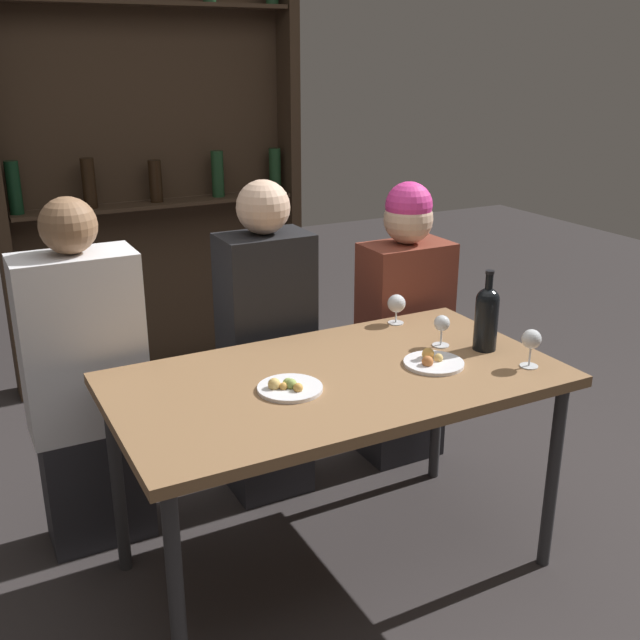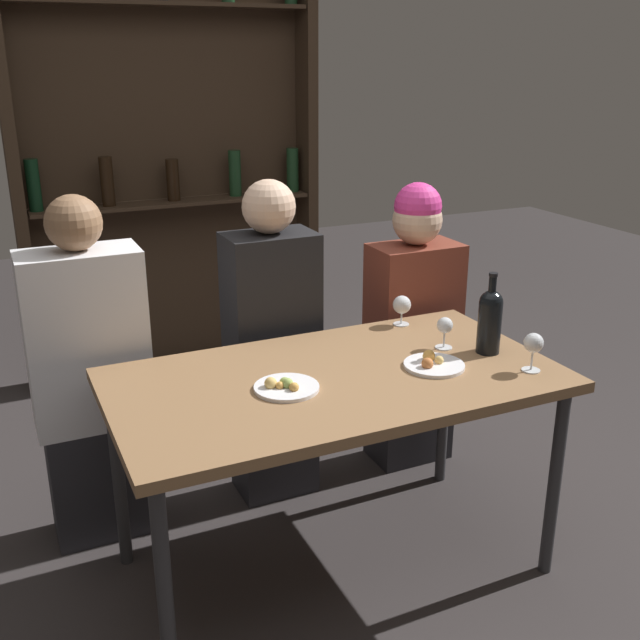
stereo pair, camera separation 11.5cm
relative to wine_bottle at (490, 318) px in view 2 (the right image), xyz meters
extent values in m
plane|color=#332D2D|center=(-0.56, 0.04, -0.86)|extent=(10.00, 10.00, 0.00)
cube|color=olive|center=(-0.56, 0.04, -0.14)|extent=(1.44, 0.78, 0.04)
cylinder|color=#2D2D30|center=(-1.22, -0.29, -0.51)|extent=(0.04, 0.04, 0.70)
cylinder|color=#2D2D30|center=(0.10, -0.29, -0.51)|extent=(0.04, 0.04, 0.70)
cylinder|color=#2D2D30|center=(-1.22, 0.37, -0.51)|extent=(0.04, 0.04, 0.70)
cylinder|color=#2D2D30|center=(0.10, 0.37, -0.51)|extent=(0.04, 0.04, 0.70)
cube|color=#38281C|center=(-0.56, 2.14, 0.19)|extent=(1.57, 0.02, 2.09)
cube|color=#38281C|center=(-1.35, 2.04, 0.19)|extent=(0.06, 0.18, 2.09)
cube|color=#38281C|center=(0.22, 2.04, 0.19)|extent=(0.06, 0.18, 2.09)
cube|color=#38281C|center=(-0.56, 2.04, 0.09)|extent=(1.49, 0.18, 0.02)
cylinder|color=black|center=(-1.26, 2.05, 0.23)|extent=(0.07, 0.07, 0.26)
cylinder|color=black|center=(-0.91, 2.03, 0.23)|extent=(0.07, 0.07, 0.25)
cylinder|color=black|center=(-0.57, 2.04, 0.21)|extent=(0.07, 0.07, 0.22)
cylinder|color=#19381E|center=(-0.21, 2.04, 0.23)|extent=(0.07, 0.07, 0.25)
cylinder|color=#19381E|center=(0.13, 2.04, 0.23)|extent=(0.07, 0.07, 0.24)
cube|color=#38281C|center=(-0.56, 2.04, 1.08)|extent=(1.49, 0.18, 0.02)
cylinder|color=black|center=(0.00, 0.00, -0.03)|extent=(0.08, 0.08, 0.18)
sphere|color=black|center=(0.00, 0.00, 0.06)|extent=(0.08, 0.08, 0.08)
cylinder|color=black|center=(0.00, 0.00, 0.10)|extent=(0.03, 0.03, 0.09)
cylinder|color=black|center=(0.00, 0.00, 0.15)|extent=(0.03, 0.03, 0.01)
cylinder|color=silver|center=(-0.13, 0.37, -0.12)|extent=(0.06, 0.06, 0.00)
cylinder|color=silver|center=(-0.13, 0.37, -0.09)|extent=(0.01, 0.01, 0.06)
sphere|color=silver|center=(-0.13, 0.37, -0.04)|extent=(0.07, 0.07, 0.07)
cylinder|color=silver|center=(0.03, -0.19, -0.12)|extent=(0.06, 0.06, 0.00)
cylinder|color=silver|center=(0.03, -0.19, -0.08)|extent=(0.01, 0.01, 0.08)
sphere|color=silver|center=(0.03, -0.19, -0.03)|extent=(0.06, 0.06, 0.06)
cylinder|color=silver|center=(-0.12, 0.10, -0.12)|extent=(0.06, 0.06, 0.00)
cylinder|color=silver|center=(-0.12, 0.10, -0.09)|extent=(0.01, 0.01, 0.07)
sphere|color=silver|center=(-0.12, 0.10, -0.04)|extent=(0.06, 0.06, 0.06)
cylinder|color=white|center=(-0.24, -0.03, -0.12)|extent=(0.20, 0.20, 0.01)
sphere|color=gold|center=(-0.24, 0.00, -0.10)|extent=(0.04, 0.04, 0.04)
sphere|color=#E5BC66|center=(-0.22, -0.03, -0.10)|extent=(0.03, 0.03, 0.03)
sphere|color=#C67038|center=(-0.27, -0.05, -0.10)|extent=(0.04, 0.04, 0.04)
cylinder|color=white|center=(-0.75, 0.01, -0.12)|extent=(0.20, 0.20, 0.01)
sphere|color=gold|center=(-0.74, -0.03, -0.10)|extent=(0.03, 0.03, 0.03)
sphere|color=gold|center=(-0.77, 0.00, -0.10)|extent=(0.03, 0.03, 0.03)
sphere|color=#99B256|center=(-0.75, 0.00, -0.10)|extent=(0.04, 0.04, 0.04)
sphere|color=#99B256|center=(-0.75, 0.01, -0.10)|extent=(0.03, 0.03, 0.03)
sphere|color=#E5BC66|center=(-0.79, 0.02, -0.10)|extent=(0.04, 0.04, 0.04)
cube|color=#26262B|center=(-1.25, 0.61, -0.63)|extent=(0.36, 0.22, 0.45)
cube|color=white|center=(-1.25, 0.61, -0.09)|extent=(0.40, 0.22, 0.64)
sphere|color=#8C6647|center=(-1.25, 0.61, 0.32)|extent=(0.19, 0.19, 0.19)
cube|color=#26262B|center=(-0.56, 0.61, -0.63)|extent=(0.31, 0.22, 0.45)
cube|color=black|center=(-0.56, 0.61, -0.09)|extent=(0.34, 0.22, 0.63)
sphere|color=beige|center=(-0.56, 0.61, 0.32)|extent=(0.20, 0.20, 0.20)
cube|color=#26262B|center=(0.08, 0.61, -0.63)|extent=(0.33, 0.22, 0.45)
cube|color=brown|center=(0.08, 0.61, -0.15)|extent=(0.37, 0.22, 0.52)
sphere|color=beige|center=(0.08, 0.61, 0.22)|extent=(0.20, 0.20, 0.20)
sphere|color=#EA3893|center=(0.08, 0.61, 0.27)|extent=(0.19, 0.19, 0.19)
camera|label=1|loc=(-1.63, -1.88, 0.84)|focal=42.00mm
camera|label=2|loc=(-1.53, -1.93, 0.84)|focal=42.00mm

